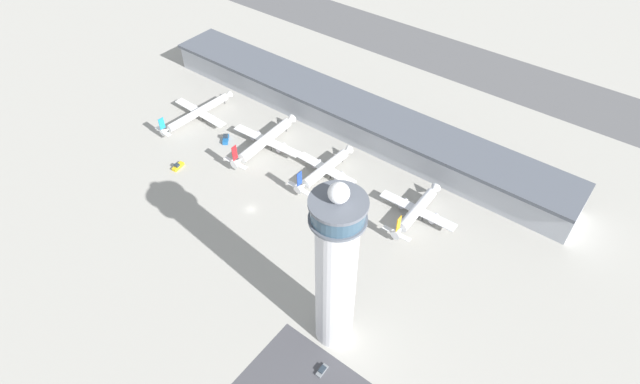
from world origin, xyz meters
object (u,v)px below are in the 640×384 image
at_px(airplane_gate_delta, 417,210).
at_px(service_truck_fuel, 226,139).
at_px(control_tower, 336,272).
at_px(car_green_van, 322,370).
at_px(airplane_gate_bravo, 265,140).
at_px(service_truck_catering, 178,166).
at_px(airplane_gate_alpha, 198,112).
at_px(airplane_gate_charlie, 325,169).

relative_size(airplane_gate_delta, service_truck_fuel, 5.06).
height_order(control_tower, car_green_van, control_tower).
distance_m(control_tower, airplane_gate_delta, 67.80).
distance_m(airplane_gate_bravo, service_truck_fuel, 20.40).
xyz_separation_m(control_tower, service_truck_catering, (-103.41, 23.16, -31.46)).
relative_size(control_tower, car_green_van, 14.49).
relative_size(airplane_gate_alpha, airplane_gate_bravo, 1.04).
bearing_deg(car_green_van, control_tower, 111.77).
relative_size(control_tower, service_truck_fuel, 10.08).
bearing_deg(airplane_gate_bravo, airplane_gate_alpha, -175.81).
xyz_separation_m(airplane_gate_bravo, car_green_van, (87.11, -70.58, -3.95)).
bearing_deg(airplane_gate_charlie, airplane_gate_alpha, -176.48).
xyz_separation_m(control_tower, airplane_gate_delta, (-4.55, 61.46, -28.27)).
bearing_deg(service_truck_fuel, car_green_van, -30.83).
distance_m(control_tower, service_truck_fuel, 116.55).
xyz_separation_m(control_tower, airplane_gate_alpha, (-123.77, 54.38, -28.52)).
xyz_separation_m(airplane_gate_charlie, car_green_van, (53.66, -72.14, -3.49)).
bearing_deg(car_green_van, airplane_gate_alpha, 152.38).
distance_m(service_truck_catering, service_truck_fuel, 27.00).
height_order(airplane_gate_bravo, airplane_gate_delta, airplane_gate_bravo).
distance_m(airplane_gate_charlie, airplane_gate_delta, 43.94).
height_order(control_tower, airplane_gate_bravo, control_tower).
distance_m(airplane_gate_bravo, airplane_gate_charlie, 33.49).
bearing_deg(control_tower, airplane_gate_bravo, 144.94).
distance_m(airplane_gate_charlie, service_truck_fuel, 52.98).
bearing_deg(airplane_gate_bravo, car_green_van, -39.01).
relative_size(airplane_gate_alpha, service_truck_fuel, 6.65).
height_order(airplane_gate_charlie, service_truck_catering, airplane_gate_charlie).
bearing_deg(control_tower, airplane_gate_delta, 94.23).
xyz_separation_m(control_tower, car_green_van, (5.25, -13.13, -31.73)).
relative_size(airplane_gate_bravo, service_truck_catering, 6.83).
bearing_deg(service_truck_catering, airplane_gate_charlie, 33.10).
distance_m(airplane_gate_delta, service_truck_catering, 106.07).
height_order(control_tower, service_truck_catering, control_tower).
bearing_deg(service_truck_fuel, airplane_gate_delta, 6.81).
height_order(control_tower, service_truck_fuel, control_tower).
bearing_deg(airplane_gate_delta, airplane_gate_alpha, -176.60).
distance_m(airplane_gate_delta, car_green_van, 75.31).
distance_m(airplane_gate_alpha, airplane_gate_bravo, 42.02).
bearing_deg(airplane_gate_delta, service_truck_catering, -158.82).
distance_m(airplane_gate_charlie, car_green_van, 89.98).
relative_size(service_truck_fuel, car_green_van, 1.44).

